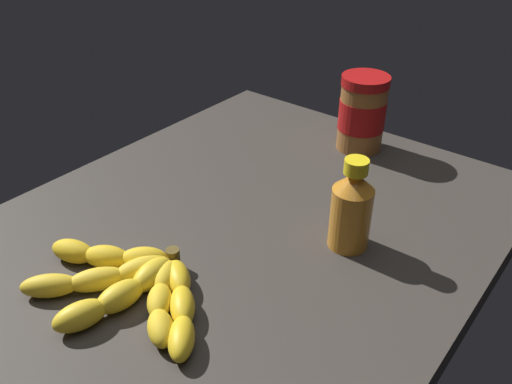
# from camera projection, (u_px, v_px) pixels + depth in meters

# --- Properties ---
(ground_plane) EXTENTS (0.90, 0.73, 0.05)m
(ground_plane) POSITION_uv_depth(u_px,v_px,m) (245.00, 234.00, 0.87)
(ground_plane) COLOR #38332D
(banana_bunch) EXTENTS (0.20, 0.31, 0.04)m
(banana_bunch) POSITION_uv_depth(u_px,v_px,m) (130.00, 285.00, 0.71)
(banana_bunch) COLOR yellow
(banana_bunch) RESTS_ON ground_plane
(peanut_butter_jar) EXTENTS (0.09, 0.09, 0.15)m
(peanut_butter_jar) POSITION_uv_depth(u_px,v_px,m) (362.00, 113.00, 1.04)
(peanut_butter_jar) COLOR #9E602D
(peanut_butter_jar) RESTS_ON ground_plane
(honey_bottle) EXTENTS (0.06, 0.06, 0.15)m
(honey_bottle) POSITION_uv_depth(u_px,v_px,m) (351.00, 208.00, 0.77)
(honey_bottle) COLOR orange
(honey_bottle) RESTS_ON ground_plane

